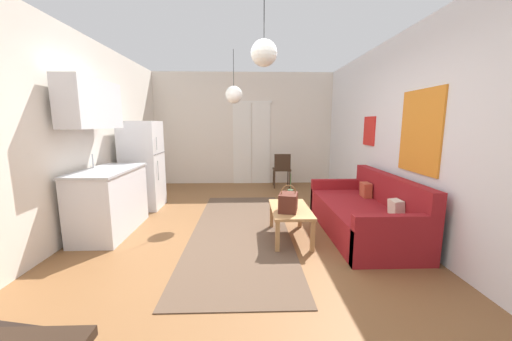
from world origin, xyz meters
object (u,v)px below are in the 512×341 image
object	(u,v)px
couch	(366,215)
pendant_lamp_far	(234,95)
accent_chair	(282,168)
bamboo_vase	(290,198)
coffee_table	(290,212)
pendant_lamp_near	(264,53)
refrigerator	(143,165)
handbag	(288,202)

from	to	relation	value
couch	pendant_lamp_far	distance (m)	2.89
accent_chair	bamboo_vase	bearing A→B (deg)	86.20
bamboo_vase	pendant_lamp_far	world-z (taller)	pendant_lamp_far
couch	accent_chair	bearing A→B (deg)	105.93
coffee_table	pendant_lamp_near	bearing A→B (deg)	-121.85
pendant_lamp_near	pendant_lamp_far	distance (m)	2.15
couch	refrigerator	xyz separation A→B (m)	(-3.53, 1.35, 0.52)
refrigerator	accent_chair	distance (m)	3.13
coffee_table	handbag	distance (m)	0.23
accent_chair	coffee_table	bearing A→B (deg)	86.10
handbag	pendant_lamp_far	world-z (taller)	pendant_lamp_far
pendant_lamp_near	pendant_lamp_far	size ratio (longest dim) A/B	0.76
couch	handbag	bearing A→B (deg)	-165.83
couch	coffee_table	distance (m)	1.10
handbag	pendant_lamp_near	bearing A→B (deg)	-124.74
handbag	pendant_lamp_far	size ratio (longest dim) A/B	0.38
coffee_table	bamboo_vase	distance (m)	0.20
couch	accent_chair	distance (m)	3.03
bamboo_vase	accent_chair	world-z (taller)	bamboo_vase
bamboo_vase	refrigerator	size ratio (longest dim) A/B	0.29
bamboo_vase	pendant_lamp_near	distance (m)	1.87
handbag	bamboo_vase	bearing A→B (deg)	74.76
pendant_lamp_near	pendant_lamp_far	xyz separation A→B (m)	(-0.40, 2.10, -0.20)
couch	pendant_lamp_far	world-z (taller)	pendant_lamp_far
coffee_table	bamboo_vase	world-z (taller)	bamboo_vase
bamboo_vase	refrigerator	world-z (taller)	refrigerator
coffee_table	accent_chair	world-z (taller)	accent_chair
handbag	accent_chair	bearing A→B (deg)	84.53
pendant_lamp_near	coffee_table	bearing A→B (deg)	58.15
bamboo_vase	handbag	world-z (taller)	bamboo_vase
handbag	pendant_lamp_near	distance (m)	1.78
coffee_table	accent_chair	distance (m)	3.07
coffee_table	handbag	xyz separation A→B (m)	(-0.05, -0.14, 0.18)
coffee_table	accent_chair	size ratio (longest dim) A/B	1.10
handbag	refrigerator	bearing A→B (deg)	145.57
bamboo_vase	pendant_lamp_near	size ratio (longest dim) A/B	0.65
couch	coffee_table	size ratio (longest dim) A/B	2.25
coffee_table	bamboo_vase	xyz separation A→B (m)	(0.01, 0.09, 0.17)
accent_chair	pendant_lamp_far	size ratio (longest dim) A/B	0.91
couch	refrigerator	distance (m)	3.82
couch	pendant_lamp_near	distance (m)	2.57
handbag	accent_chair	xyz separation A→B (m)	(0.31, 3.20, -0.07)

